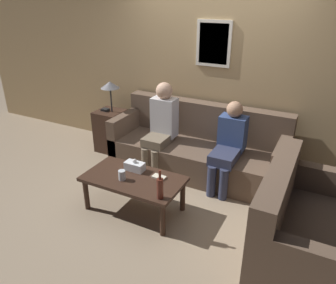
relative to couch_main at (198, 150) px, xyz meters
name	(u,v)px	position (x,y,z in m)	size (l,w,h in m)	color
ground_plane	(182,187)	(0.00, -0.52, -0.31)	(16.00, 16.00, 0.00)	gray
wall_back	(213,73)	(0.00, 0.45, 0.99)	(9.00, 0.08, 2.60)	tan
couch_main	(198,150)	(0.00, 0.00, 0.00)	(2.39, 0.86, 0.92)	brown
couch_side	(302,231)	(1.52, -1.15, 0.00)	(0.86, 1.42, 0.92)	brown
coffee_table	(134,182)	(-0.28, -1.21, 0.06)	(1.12, 0.61, 0.43)	#382319
side_table_with_lamp	(111,128)	(-1.47, -0.02, 0.07)	(0.41, 0.41, 1.12)	#382319
wine_bottle	(160,188)	(0.18, -1.43, 0.24)	(0.07, 0.07, 0.32)	#562319
drinking_glass	(122,175)	(-0.37, -1.31, 0.17)	(0.08, 0.08, 0.11)	silver
book_stack	(159,177)	(-0.02, -1.08, 0.12)	(0.16, 0.10, 0.02)	beige
tissue_box	(135,166)	(-0.36, -1.06, 0.17)	(0.23, 0.12, 0.15)	silver
person_left	(161,124)	(-0.49, -0.17, 0.35)	(0.34, 0.58, 1.23)	#756651
person_right	(229,143)	(0.48, -0.18, 0.28)	(0.34, 0.66, 1.10)	#2D334C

